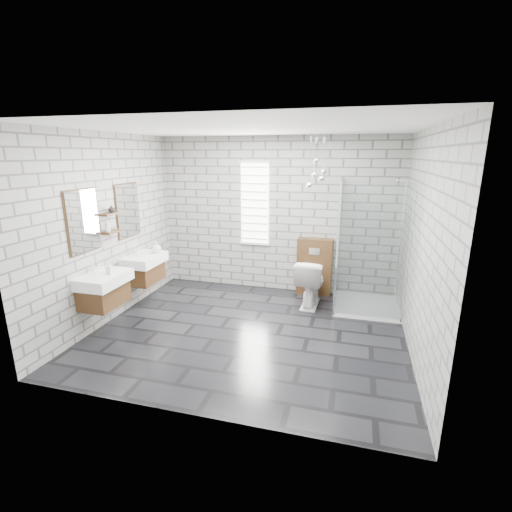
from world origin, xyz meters
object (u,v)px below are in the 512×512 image
at_px(vanity_left, 101,280).
at_px(vanity_right, 142,260).
at_px(cistern_panel, 314,267).
at_px(shower_enclosure, 362,280).
at_px(toilet, 310,282).

xyz_separation_m(vanity_left, vanity_right, (0.00, 1.01, 0.00)).
xyz_separation_m(cistern_panel, shower_enclosure, (0.80, -0.52, 0.00)).
distance_m(vanity_left, toilet, 3.14).
bearing_deg(shower_enclosure, toilet, 179.84).
xyz_separation_m(vanity_left, shower_enclosure, (3.41, 1.71, -0.25)).
relative_size(vanity_left, cistern_panel, 1.57).
height_order(cistern_panel, toilet, cistern_panel).
bearing_deg(toilet, vanity_left, 35.66).
bearing_deg(toilet, cistern_panel, -87.69).
height_order(vanity_right, toilet, vanity_right).
xyz_separation_m(vanity_left, cistern_panel, (2.61, 2.23, -0.26)).
bearing_deg(shower_enclosure, vanity_right, -168.29).
bearing_deg(cistern_panel, shower_enclosure, -32.82).
xyz_separation_m(vanity_right, toilet, (2.61, 0.71, -0.37)).
bearing_deg(vanity_left, shower_enclosure, 26.68).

